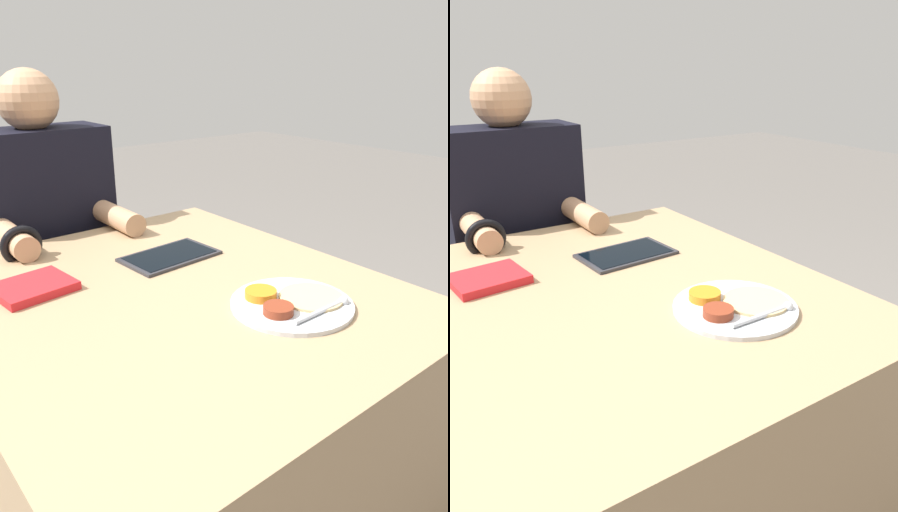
% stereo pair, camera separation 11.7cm
% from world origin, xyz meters
% --- Properties ---
extents(dining_table, '(0.92, 1.06, 0.71)m').
position_xyz_m(dining_table, '(0.00, 0.00, 0.36)').
color(dining_table, '#9E7F5B').
rests_on(dining_table, ground_plane).
extents(thali_tray, '(0.26, 0.26, 0.03)m').
position_xyz_m(thali_tray, '(0.15, -0.23, 0.72)').
color(thali_tray, '#B7BABF').
rests_on(thali_tray, dining_table).
extents(red_notebook, '(0.18, 0.16, 0.02)m').
position_xyz_m(red_notebook, '(-0.24, 0.20, 0.72)').
color(red_notebook, silver).
rests_on(red_notebook, dining_table).
extents(tablet_device, '(0.25, 0.17, 0.01)m').
position_xyz_m(tablet_device, '(0.11, 0.18, 0.72)').
color(tablet_device, '#28282D').
rests_on(tablet_device, dining_table).
extents(person_diner, '(0.43, 0.43, 1.19)m').
position_xyz_m(person_diner, '(-0.03, 0.69, 0.55)').
color(person_diner, black).
rests_on(person_diner, ground_plane).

